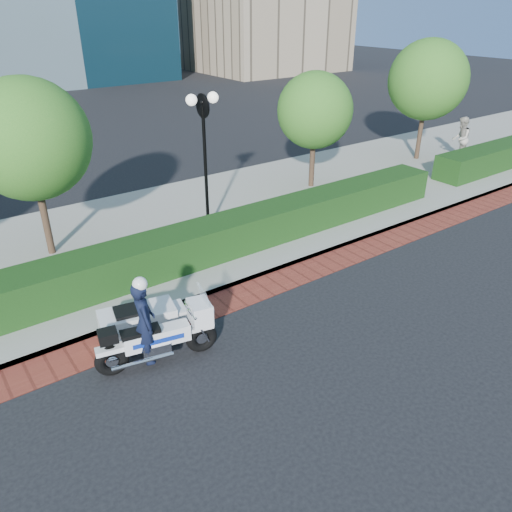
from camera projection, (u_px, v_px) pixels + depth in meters
ground at (287, 320)px, 11.68m from camera, size 120.00×120.00×0.00m
brick_strip at (250, 292)px, 12.76m from camera, size 60.00×1.00×0.01m
sidewalk at (169, 231)px, 15.97m from camera, size 60.00×8.00×0.15m
hedge_main at (207, 241)px, 13.98m from camera, size 18.00×1.20×1.00m
lamppost at (204, 142)px, 14.60m from camera, size 1.02×0.70×4.21m
tree_b at (29, 140)px, 12.96m from camera, size 3.20×3.20×4.89m
tree_c at (315, 111)px, 18.37m from camera, size 2.80×2.80×4.30m
tree_d at (428, 80)px, 21.51m from camera, size 3.40×3.40×5.16m
police_motorcycle at (147, 326)px, 10.25m from camera, size 2.52×2.05×2.06m
pedestrian at (461, 139)px, 22.43m from camera, size 1.17×1.08×1.94m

